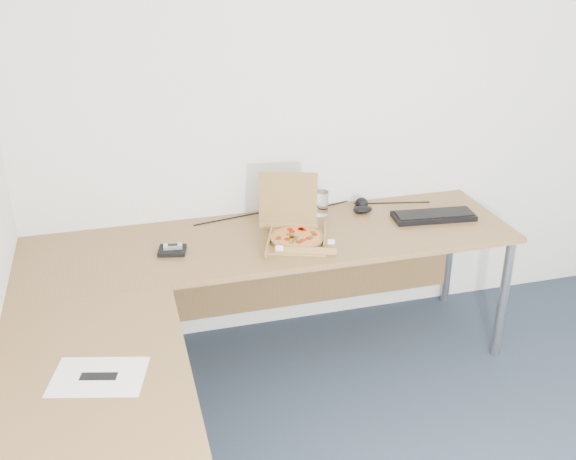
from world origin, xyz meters
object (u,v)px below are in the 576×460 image
object	(u,v)px
keyboard	(433,216)
wallet	(172,251)
desk	(225,292)
pizza_box	(296,234)
drinking_glass	(321,203)

from	to	relation	value
keyboard	wallet	distance (m)	1.41
desk	wallet	bearing A→B (deg)	115.36
desk	wallet	size ratio (longest dim) A/B	19.23
keyboard	pizza_box	bearing A→B (deg)	-168.89
wallet	desk	bearing A→B (deg)	-51.45
drinking_glass	keyboard	bearing A→B (deg)	-20.49
drinking_glass	desk	bearing A→B (deg)	-135.65
desk	wallet	distance (m)	0.44
drinking_glass	keyboard	world-z (taller)	drinking_glass
pizza_box	wallet	distance (m)	0.62
desk	pizza_box	size ratio (longest dim) A/B	7.17
drinking_glass	wallet	size ratio (longest dim) A/B	1.03
pizza_box	wallet	world-z (taller)	pizza_box
desk	pizza_box	bearing A→B (deg)	39.74
wallet	drinking_glass	bearing A→B (deg)	29.67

